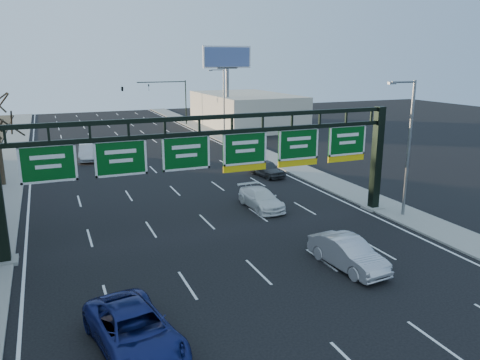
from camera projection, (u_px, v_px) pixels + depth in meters
name	position (u px, v px, depth m)	size (l,w,h in m)	color
ground	(276.00, 289.00, 21.54)	(160.00, 160.00, 0.00)	black
sidewalk_left	(0.00, 201.00, 34.62)	(3.00, 120.00, 0.12)	gray
sidewalk_right	(301.00, 170.00, 44.15)	(3.00, 120.00, 0.12)	gray
lane_markings	(169.00, 185.00, 39.40)	(21.60, 120.00, 0.01)	white
sign_gantry	(219.00, 158.00, 27.57)	(24.60, 1.20, 7.20)	black
building_right_distant	(246.00, 110.00, 73.01)	(12.00, 20.00, 5.00)	beige
streetlight_near	(408.00, 142.00, 30.26)	(2.15, 0.22, 9.00)	slate
streetlight_far	(223.00, 100.00, 60.62)	(2.15, 0.22, 9.00)	slate
billboard_right	(227.00, 68.00, 65.01)	(7.00, 0.50, 12.00)	slate
traffic_signal_mast	(147.00, 91.00, 71.39)	(10.16, 0.54, 7.00)	black
car_blue_suv	(135.00, 331.00, 16.90)	(2.56, 5.56, 1.55)	navy
car_silver_sedan	(348.00, 253.00, 23.62)	(1.64, 4.71, 1.55)	#B6B6BB
car_white_wagon	(261.00, 199.00, 33.10)	(1.92, 4.72, 1.37)	white
car_grey_far	(267.00, 168.00, 42.18)	(1.69, 4.19, 1.43)	#383A3D
car_silver_distant	(88.00, 153.00, 48.72)	(1.71, 4.90, 1.61)	#A8A7AC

